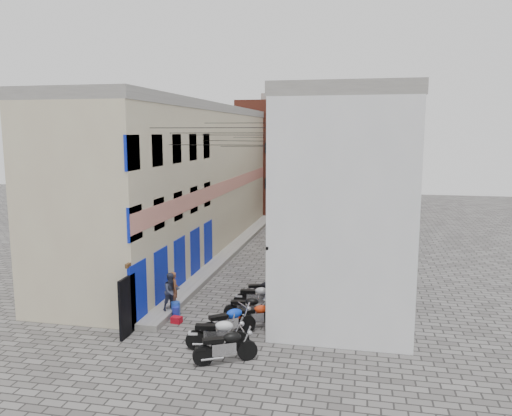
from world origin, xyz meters
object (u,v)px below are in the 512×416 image
Objects in this scene: motorcycle_c at (229,320)px; motorcycle_f at (257,296)px; motorcycle_d at (256,314)px; water_jug_near at (176,312)px; person_a at (174,289)px; water_jug_far at (176,309)px; red_crate at (177,320)px; motorcycle_a at (225,345)px; motorcycle_g at (262,289)px; motorcycle_b at (217,332)px; person_b at (171,291)px; motorcycle_e at (247,306)px.

motorcycle_c reaches higher than motorcycle_f.
motorcycle_d is 4.21× the size of water_jug_near.
water_jug_far is (0.15, -0.28, -0.70)m from person_a.
motorcycle_f is 5.02× the size of red_crate.
motorcycle_a is 5.07m from motorcycle_f.
motorcycle_g is at bearing -80.58° from person_a.
motorcycle_c is (0.08, 1.15, -0.01)m from motorcycle_b.
person_a reaches higher than motorcycle_f.
person_b reaches higher than red_crate.
motorcycle_g is 3.92m from person_a.
motorcycle_f is 1.31× the size of person_b.
motorcycle_g is at bearing 42.21° from water_jug_near.
motorcycle_b reaches higher than red_crate.
motorcycle_d reaches higher than motorcycle_g.
motorcycle_d is at bearing -6.63° from water_jug_near.
motorcycle_d is (0.80, 0.97, -0.08)m from motorcycle_c.
person_b is at bearing -126.39° from motorcycle_d.
motorcycle_b is 2.96m from motorcycle_e.
red_crate is (-2.25, 2.02, -0.51)m from motorcycle_b.
water_jug_far is at bearing -176.21° from person_a.
water_jug_far is (-3.09, -2.45, -0.24)m from motorcycle_g.
motorcycle_c reaches higher than water_jug_near.
water_jug_near is (-2.54, 1.36, -0.40)m from motorcycle_c.
motorcycle_f is 3.52m from red_crate.
motorcycle_a reaches higher than water_jug_far.
motorcycle_e is at bearing -173.33° from motorcycle_d.
water_jug_near is at bearing -123.23° from motorcycle_d.
motorcycle_f is 1.02m from motorcycle_g.
motorcycle_a is 1.44× the size of person_a.
motorcycle_e reaches higher than red_crate.
red_crate is at bearing -114.64° from motorcycle_d.
water_jug_far is at bearing -147.29° from motorcycle_b.
person_b reaches higher than motorcycle_a.
motorcycle_a is 1.18× the size of motorcycle_g.
water_jug_far is at bearing -127.21° from motorcycle_d.
motorcycle_a is at bearing -19.32° from motorcycle_g.
motorcycle_c is 1.80m from motorcycle_e.
motorcycle_f is (0.13, 1.26, 0.03)m from motorcycle_e.
motorcycle_d is 4.79× the size of red_crate.
motorcycle_g is 4.60× the size of red_crate.
person_a is (-3.60, 0.93, 0.44)m from motorcycle_d.
motorcycle_e is 2.94m from water_jug_far.
person_a is (-3.07, 0.12, 0.45)m from motorcycle_e.
motorcycle_f is (0.48, 4.20, -0.06)m from motorcycle_b.
person_b reaches higher than motorcycle_b.
motorcycle_c is 2.91m from water_jug_near.
motorcycle_b reaches higher than motorcycle_c.
motorcycle_b is at bearing -41.95° from red_crate.
motorcycle_e is at bearing -11.78° from motorcycle_f.
motorcycle_e is at bearing 131.97° from motorcycle_c.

